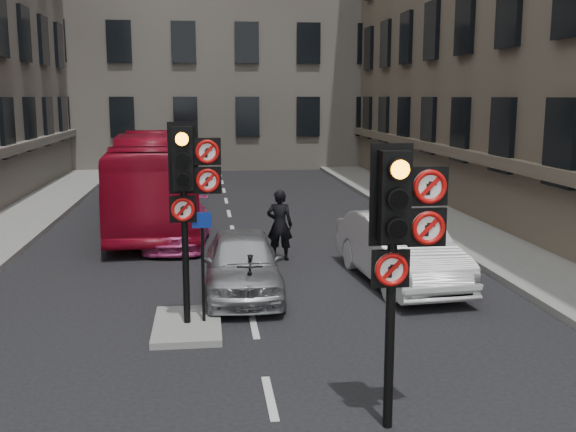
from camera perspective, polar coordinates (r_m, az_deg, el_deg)
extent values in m
cube|color=gray|center=(20.77, 15.81, -1.52)|extent=(3.00, 50.00, 0.16)
cube|color=gray|center=(12.41, -8.51, -9.15)|extent=(1.20, 2.00, 0.12)
cube|color=gray|center=(45.11, -6.28, 17.53)|extent=(30.00, 14.00, 20.00)
cylinder|color=black|center=(8.55, 8.61, -10.04)|extent=(0.12, 0.12, 2.40)
cube|color=black|center=(8.12, 8.94, 1.64)|extent=(0.36, 0.28, 1.10)
cube|color=black|center=(8.24, 8.69, 1.77)|extent=(0.52, 0.03, 1.25)
cylinder|color=orange|center=(7.84, 9.50, 3.90)|extent=(0.22, 0.01, 0.22)
cylinder|color=black|center=(7.89, 9.42, 1.37)|extent=(0.22, 0.01, 0.22)
cylinder|color=black|center=(7.95, 9.35, -1.12)|extent=(0.22, 0.01, 0.22)
cube|color=black|center=(8.21, 11.82, 2.48)|extent=(0.47, 0.05, 0.47)
cylinder|color=white|center=(8.17, 11.91, 2.44)|extent=(0.41, 0.02, 0.41)
torus|color=#BF0C0A|center=(8.16, 11.94, 2.43)|extent=(0.41, 0.06, 0.41)
cube|color=#BF0C0A|center=(8.15, 11.95, 2.43)|extent=(0.25, 0.01, 0.25)
cube|color=black|center=(8.29, 11.69, -0.94)|extent=(0.47, 0.05, 0.47)
cylinder|color=white|center=(8.25, 11.78, -1.00)|extent=(0.41, 0.02, 0.41)
torus|color=#BF0C0A|center=(8.24, 11.82, -1.02)|extent=(0.41, 0.06, 0.41)
cube|color=#BF0C0A|center=(8.23, 11.83, -1.02)|extent=(0.25, 0.01, 0.25)
cube|color=black|center=(8.27, 8.67, -4.43)|extent=(0.47, 0.05, 0.47)
cylinder|color=white|center=(8.23, 8.75, -4.50)|extent=(0.41, 0.02, 0.41)
torus|color=#BF0C0A|center=(8.22, 8.78, -4.52)|extent=(0.41, 0.06, 0.41)
cube|color=#BF0C0A|center=(8.21, 8.79, -4.53)|extent=(0.25, 0.01, 0.25)
cylinder|color=black|center=(12.06, -8.67, -3.48)|extent=(0.12, 0.12, 2.40)
cube|color=black|center=(11.77, -8.90, 4.83)|extent=(0.36, 0.28, 1.10)
cube|color=black|center=(11.90, -8.88, 4.88)|extent=(0.52, 0.03, 1.25)
cylinder|color=orange|center=(11.50, -8.98, 6.45)|extent=(0.22, 0.02, 0.22)
cylinder|color=black|center=(11.53, -8.93, 4.72)|extent=(0.22, 0.02, 0.22)
cylinder|color=black|center=(11.57, -8.88, 2.99)|extent=(0.22, 0.02, 0.22)
cube|color=black|center=(11.74, -6.86, 5.45)|extent=(0.47, 0.05, 0.47)
cylinder|color=white|center=(11.70, -6.85, 5.43)|extent=(0.41, 0.02, 0.41)
torus|color=#BF0C0A|center=(11.68, -6.85, 5.43)|extent=(0.41, 0.06, 0.41)
cube|color=#BF0C0A|center=(11.68, -6.85, 5.42)|extent=(0.25, 0.02, 0.25)
cube|color=black|center=(11.79, -6.80, 3.02)|extent=(0.47, 0.05, 0.47)
cylinder|color=white|center=(11.75, -6.80, 3.00)|extent=(0.41, 0.02, 0.41)
torus|color=#BF0C0A|center=(11.73, -6.80, 2.99)|extent=(0.41, 0.06, 0.41)
cube|color=#BF0C0A|center=(11.73, -6.80, 2.99)|extent=(0.25, 0.02, 0.25)
cube|color=black|center=(11.86, -8.88, 0.58)|extent=(0.47, 0.05, 0.47)
cylinder|color=white|center=(11.82, -8.88, 0.55)|extent=(0.41, 0.02, 0.41)
torus|color=#BF0C0A|center=(11.81, -8.89, 0.54)|extent=(0.41, 0.06, 0.41)
cube|color=#BF0C0A|center=(11.81, -8.89, 0.53)|extent=(0.25, 0.02, 0.25)
imported|color=#929599|center=(14.21, -3.87, -3.98)|extent=(1.68, 4.00, 1.35)
imported|color=silver|center=(15.22, 9.47, -2.79)|extent=(2.02, 4.78, 1.54)
imported|color=#CD3C81|center=(19.15, -9.23, -0.70)|extent=(1.94, 4.13, 1.16)
imported|color=maroon|center=(22.38, -11.34, 3.08)|extent=(3.04, 10.65, 2.93)
imported|color=black|center=(13.25, -3.22, -5.75)|extent=(0.63, 1.74, 1.02)
imported|color=black|center=(17.09, -0.71, -0.76)|extent=(0.75, 0.59, 1.82)
cylinder|color=black|center=(12.15, -7.22, -4.41)|extent=(0.06, 0.06, 1.96)
cube|color=navy|center=(11.91, -7.31, -0.35)|extent=(0.34, 0.04, 0.27)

